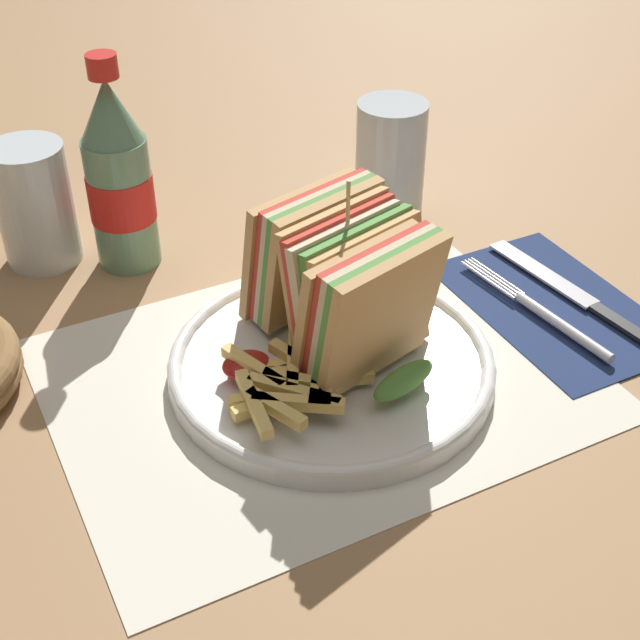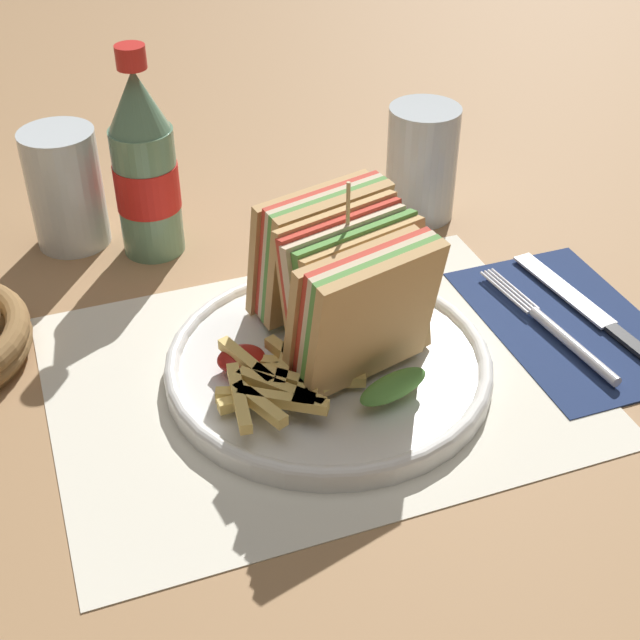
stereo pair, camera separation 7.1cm
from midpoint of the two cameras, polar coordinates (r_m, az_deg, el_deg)
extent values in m
plane|color=#9E754C|center=(0.74, 3.98, -2.13)|extent=(4.00, 4.00, 0.00)
cube|color=silver|center=(0.71, 2.56, -3.76)|extent=(0.42, 0.32, 0.00)
cylinder|color=white|center=(0.71, 3.39, -3.13)|extent=(0.26, 0.26, 0.01)
torus|color=white|center=(0.71, 3.41, -2.70)|extent=(0.26, 0.26, 0.01)
cube|color=tan|center=(0.65, 6.92, -0.24)|extent=(0.11, 0.06, 0.11)
cube|color=#518E3D|center=(0.65, 6.41, 0.03)|extent=(0.11, 0.06, 0.11)
cube|color=beige|center=(0.66, 5.90, 0.28)|extent=(0.11, 0.06, 0.11)
cube|color=red|center=(0.67, 5.41, 0.54)|extent=(0.11, 0.06, 0.11)
cube|color=tan|center=(0.67, 4.93, 0.79)|extent=(0.11, 0.06, 0.11)
ellipsoid|color=#518E3D|center=(0.67, 7.77, -4.37)|extent=(0.06, 0.04, 0.02)
cube|color=tan|center=(0.67, 6.17, 0.85)|extent=(0.11, 0.06, 0.11)
cube|color=#518E3D|center=(0.68, 5.71, 1.30)|extent=(0.11, 0.06, 0.11)
cube|color=beige|center=(0.68, 5.24, 1.75)|extent=(0.11, 0.06, 0.11)
cube|color=red|center=(0.69, 4.79, 2.20)|extent=(0.11, 0.06, 0.11)
cube|color=tan|center=(0.69, 4.34, 2.63)|extent=(0.11, 0.06, 0.11)
ellipsoid|color=#518E3D|center=(0.70, 6.02, -1.95)|extent=(0.06, 0.04, 0.02)
cube|color=tan|center=(0.72, 3.58, 4.07)|extent=(0.11, 0.06, 0.11)
cube|color=#518E3D|center=(0.73, 3.15, 4.27)|extent=(0.11, 0.06, 0.11)
cube|color=beige|center=(0.73, 2.73, 4.47)|extent=(0.11, 0.06, 0.11)
cube|color=red|center=(0.74, 2.31, 4.66)|extent=(0.11, 0.06, 0.11)
cube|color=tan|center=(0.75, 1.90, 4.84)|extent=(0.11, 0.06, 0.11)
ellipsoid|color=#518E3D|center=(0.73, 4.43, 0.24)|extent=(0.06, 0.04, 0.02)
cylinder|color=tan|center=(0.68, 4.81, 3.34)|extent=(0.00, 0.00, 0.14)
cube|color=#E5C166|center=(0.66, -0.49, -4.98)|extent=(0.07, 0.01, 0.01)
cube|color=#E5C166|center=(0.68, 0.88, -3.22)|extent=(0.07, 0.02, 0.01)
cube|color=#E5C166|center=(0.69, -0.17, -2.89)|extent=(0.06, 0.03, 0.01)
cube|color=#E5C166|center=(0.67, 2.84, -4.00)|extent=(0.07, 0.03, 0.01)
cube|color=#E5C166|center=(0.66, -0.80, -4.90)|extent=(0.07, 0.03, 0.01)
cube|color=#E5C166|center=(0.64, -0.70, -5.56)|extent=(0.03, 0.05, 0.01)
cube|color=#E5C166|center=(0.65, 0.59, -4.57)|extent=(0.05, 0.06, 0.01)
cube|color=#E5C166|center=(0.68, -1.73, -2.85)|extent=(0.03, 0.06, 0.01)
cube|color=#E5C166|center=(0.66, 2.67, -4.27)|extent=(0.03, 0.05, 0.01)
cube|color=#E5C166|center=(0.66, 2.21, -4.01)|extent=(0.04, 0.06, 0.01)
cube|color=#E5C166|center=(0.66, 0.64, -3.82)|extent=(0.04, 0.04, 0.01)
cube|color=#E5C166|center=(0.64, 0.76, -5.30)|extent=(0.06, 0.04, 0.01)
cube|color=#E5C166|center=(0.64, -2.07, -5.11)|extent=(0.02, 0.07, 0.01)
cube|color=#E5C166|center=(0.68, 1.56, -2.87)|extent=(0.03, 0.07, 0.01)
cube|color=#E5C166|center=(0.68, 0.84, -2.51)|extent=(0.04, 0.07, 0.01)
ellipsoid|color=maroon|center=(0.69, -2.16, -2.60)|extent=(0.04, 0.03, 0.01)
cube|color=navy|center=(0.81, 18.10, -0.25)|extent=(0.14, 0.21, 0.00)
cylinder|color=silver|center=(0.77, 18.46, -1.63)|extent=(0.02, 0.11, 0.01)
cylinder|color=silver|center=(0.82, 14.13, 1.65)|extent=(0.01, 0.07, 0.00)
cylinder|color=silver|center=(0.82, 14.35, 1.72)|extent=(0.01, 0.07, 0.00)
cylinder|color=silver|center=(0.82, 14.57, 1.79)|extent=(0.01, 0.07, 0.00)
cylinder|color=silver|center=(0.83, 14.78, 1.86)|extent=(0.01, 0.07, 0.00)
cube|color=silver|center=(0.84, 17.63, 1.82)|extent=(0.03, 0.13, 0.00)
cylinder|color=slate|center=(0.85, -8.62, 8.06)|extent=(0.06, 0.06, 0.13)
cylinder|color=red|center=(0.85, -8.66, 8.43)|extent=(0.06, 0.06, 0.04)
cone|color=slate|center=(0.81, -9.20, 13.70)|extent=(0.06, 0.06, 0.06)
cylinder|color=red|center=(0.80, -9.47, 16.23)|extent=(0.03, 0.03, 0.02)
cylinder|color=silver|center=(0.92, 8.77, 9.86)|extent=(0.07, 0.07, 0.12)
cylinder|color=black|center=(0.93, 8.64, 8.57)|extent=(0.06, 0.06, 0.07)
cylinder|color=silver|center=(0.88, -13.77, 8.11)|extent=(0.07, 0.07, 0.12)
cylinder|color=black|center=(0.90, -13.43, 5.99)|extent=(0.06, 0.06, 0.04)
camera|label=1|loc=(0.04, -87.14, 2.10)|focal=50.00mm
camera|label=2|loc=(0.04, 92.86, -2.10)|focal=50.00mm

